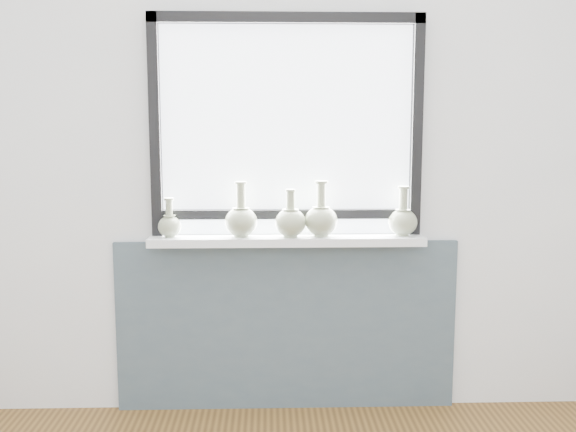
{
  "coord_description": "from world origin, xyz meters",
  "views": [
    {
      "loc": [
        -0.09,
        -1.33,
        1.43
      ],
      "look_at": [
        0.0,
        1.55,
        1.02
      ],
      "focal_mm": 40.0,
      "sensor_mm": 36.0,
      "label": 1
    }
  ],
  "objects_px": {
    "vase_a": "(170,224)",
    "vase_e": "(403,220)",
    "windowsill": "(287,240)",
    "vase_c": "(290,221)",
    "vase_b": "(241,220)",
    "vase_d": "(321,219)"
  },
  "relations": [
    {
      "from": "vase_a",
      "to": "vase_e",
      "type": "distance_m",
      "value": 1.12
    },
    {
      "from": "windowsill",
      "to": "vase_a",
      "type": "bearing_deg",
      "value": -178.98
    },
    {
      "from": "vase_c",
      "to": "vase_e",
      "type": "height_order",
      "value": "vase_e"
    },
    {
      "from": "windowsill",
      "to": "vase_b",
      "type": "height_order",
      "value": "vase_b"
    },
    {
      "from": "vase_a",
      "to": "vase_d",
      "type": "distance_m",
      "value": 0.72
    },
    {
      "from": "vase_b",
      "to": "vase_c",
      "type": "height_order",
      "value": "vase_b"
    },
    {
      "from": "vase_a",
      "to": "vase_d",
      "type": "xyz_separation_m",
      "value": [
        0.72,
        0.0,
        0.02
      ]
    },
    {
      "from": "vase_d",
      "to": "vase_e",
      "type": "xyz_separation_m",
      "value": [
        0.4,
        0.01,
        -0.01
      ]
    },
    {
      "from": "windowsill",
      "to": "vase_b",
      "type": "distance_m",
      "value": 0.24
    },
    {
      "from": "windowsill",
      "to": "vase_d",
      "type": "relative_size",
      "value": 4.94
    },
    {
      "from": "vase_a",
      "to": "vase_e",
      "type": "relative_size",
      "value": 0.79
    },
    {
      "from": "vase_b",
      "to": "vase_d",
      "type": "height_order",
      "value": "vase_d"
    },
    {
      "from": "windowsill",
      "to": "vase_a",
      "type": "height_order",
      "value": "vase_a"
    },
    {
      "from": "vase_c",
      "to": "vase_e",
      "type": "distance_m",
      "value": 0.54
    },
    {
      "from": "vase_b",
      "to": "vase_e",
      "type": "height_order",
      "value": "vase_b"
    },
    {
      "from": "vase_a",
      "to": "vase_b",
      "type": "height_order",
      "value": "vase_b"
    },
    {
      "from": "vase_c",
      "to": "vase_e",
      "type": "relative_size",
      "value": 0.96
    },
    {
      "from": "vase_a",
      "to": "vase_c",
      "type": "relative_size",
      "value": 0.82
    },
    {
      "from": "vase_b",
      "to": "vase_c",
      "type": "xyz_separation_m",
      "value": [
        0.24,
        -0.02,
        -0.01
      ]
    },
    {
      "from": "windowsill",
      "to": "vase_d",
      "type": "height_order",
      "value": "vase_d"
    },
    {
      "from": "vase_c",
      "to": "vase_d",
      "type": "bearing_deg",
      "value": 6.69
    },
    {
      "from": "windowsill",
      "to": "vase_b",
      "type": "relative_size",
      "value": 4.99
    }
  ]
}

